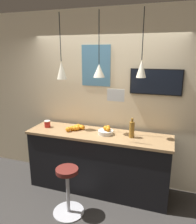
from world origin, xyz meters
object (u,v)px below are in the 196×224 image
at_px(fruit_bowl, 106,131).
at_px(spread_jar, 47,124).
at_px(bar_stool, 68,188).
at_px(mounted_tv, 156,82).
at_px(juice_bottle, 132,129).

bearing_deg(fruit_bowl, spread_jar, -179.93).
height_order(bar_stool, mounted_tv, mounted_tv).
distance_m(spread_jar, mounted_tv, 1.91).
xyz_separation_m(bar_stool, fruit_bowl, (0.34, 0.69, 0.63)).
bearing_deg(fruit_bowl, mounted_tv, 27.64).
xyz_separation_m(bar_stool, spread_jar, (-0.70, 0.69, 0.64)).
relative_size(fruit_bowl, juice_bottle, 0.79).
distance_m(fruit_bowl, juice_bottle, 0.41).
relative_size(bar_stool, mounted_tv, 0.90).
bearing_deg(mounted_tv, spread_jar, -168.32).
distance_m(bar_stool, spread_jar, 1.17).
bearing_deg(juice_bottle, mounted_tv, 52.24).
height_order(fruit_bowl, mounted_tv, mounted_tv).
bearing_deg(spread_jar, fruit_bowl, 0.07).
bearing_deg(bar_stool, fruit_bowl, 63.40).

